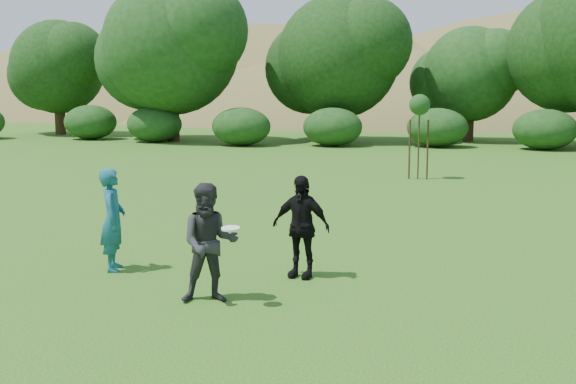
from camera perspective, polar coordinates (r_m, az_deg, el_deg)
name	(u,v)px	position (r m, az deg, el deg)	size (l,w,h in m)	color
ground	(240,288)	(11.50, -3.85, -7.59)	(120.00, 120.00, 0.00)	#19470C
player_teal	(113,220)	(12.73, -13.68, -2.13)	(0.65, 0.42, 1.78)	#17566A
player_grey	(209,243)	(10.64, -6.23, -4.03)	(0.86, 0.67, 1.77)	#29292B
player_black	(301,226)	(11.93, 1.02, -2.74)	(1.00, 0.42, 1.71)	black
frisbee	(231,228)	(10.28, -4.55, -2.89)	(0.27, 0.27, 0.05)	white
sapling	(420,107)	(24.58, 10.36, 6.61)	(0.70, 0.70, 2.85)	#362415
hillside	(436,224)	(80.46, 11.60, -2.48)	(150.00, 72.00, 52.00)	olive
tree_row	(475,51)	(39.18, 14.55, 10.75)	(53.92, 10.38, 9.62)	#3A2616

